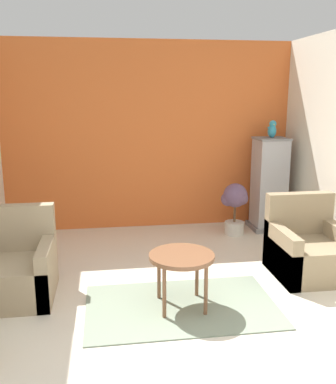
{
  "coord_description": "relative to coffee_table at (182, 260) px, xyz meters",
  "views": [
    {
      "loc": [
        -0.65,
        -2.54,
        1.98
      ],
      "look_at": [
        0.0,
        1.83,
        0.95
      ],
      "focal_mm": 40.0,
      "sensor_mm": 36.0,
      "label": 1
    }
  ],
  "objects": [
    {
      "name": "wall_back_accent",
      "position": [
        -0.02,
        2.6,
        0.88
      ],
      "size": [
        4.3,
        0.06,
        2.71
      ],
      "color": "orange",
      "rests_on": "ground_plane"
    },
    {
      "name": "ground_plane",
      "position": [
        -0.02,
        -1.1,
        -0.47
      ],
      "size": [
        20.0,
        20.0,
        0.0
      ],
      "primitive_type": "plane",
      "color": "beige",
      "rests_on": "ground"
    },
    {
      "name": "parrot",
      "position": [
        1.69,
        2.19,
        1.0
      ],
      "size": [
        0.12,
        0.21,
        0.25
      ],
      "color": "teal",
      "rests_on": "birdcage"
    },
    {
      "name": "armchair_right",
      "position": [
        1.52,
        0.54,
        -0.2
      ],
      "size": [
        0.78,
        0.78,
        0.87
      ],
      "color": "#8E7A5B",
      "rests_on": "ground_plane"
    },
    {
      "name": "coffee_table",
      "position": [
        0.0,
        0.0,
        0.0
      ],
      "size": [
        0.61,
        0.61,
        0.53
      ],
      "color": "brown",
      "rests_on": "ground_plane"
    },
    {
      "name": "birdcage",
      "position": [
        1.69,
        2.19,
        0.19
      ],
      "size": [
        0.5,
        0.5,
        1.35
      ],
      "color": "slate",
      "rests_on": "ground_plane"
    },
    {
      "name": "potted_plant",
      "position": [
        1.12,
        2.0,
        -0.01
      ],
      "size": [
        0.37,
        0.34,
        0.74
      ],
      "color": "beige",
      "rests_on": "ground_plane"
    },
    {
      "name": "armchair_left",
      "position": [
        -1.6,
        0.46,
        -0.2
      ],
      "size": [
        0.78,
        0.78,
        0.87
      ],
      "color": "#9E896B",
      "rests_on": "ground_plane"
    },
    {
      "name": "area_rug",
      "position": [
        -0.0,
        -0.0,
        -0.46
      ],
      "size": [
        1.79,
        1.1,
        0.01
      ],
      "color": "gray",
      "rests_on": "ground_plane"
    }
  ]
}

